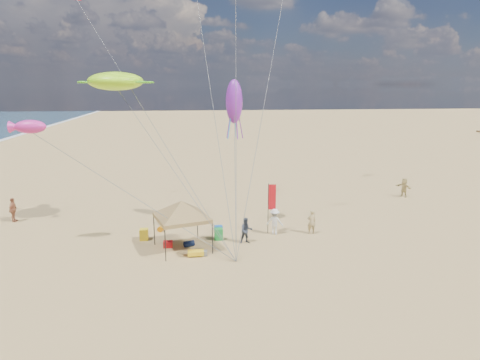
{
  "coord_description": "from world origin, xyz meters",
  "views": [
    {
      "loc": [
        -2.84,
        -21.11,
        9.4
      ],
      "look_at": [
        0.0,
        3.0,
        4.0
      ],
      "focal_mm": 32.22,
      "sensor_mm": 36.0,
      "label": 1
    }
  ],
  "objects_px": {
    "chair_green": "(219,234)",
    "person_near_c": "(275,222)",
    "person_far_c": "(404,187)",
    "person_near_b": "(246,231)",
    "person_near_a": "(311,222)",
    "feather_flag": "(271,200)",
    "cooler_red": "(168,244)",
    "person_far_a": "(13,210)",
    "cooler_blue": "(218,229)",
    "chair_yellow": "(144,234)",
    "canopy_tent": "(182,203)",
    "beach_cart": "(196,253)"
  },
  "relations": [
    {
      "from": "beach_cart",
      "to": "person_near_b",
      "type": "relative_size",
      "value": 0.57
    },
    {
      "from": "feather_flag",
      "to": "person_far_a",
      "type": "xyz_separation_m",
      "value": [
        -17.41,
        4.39,
        -1.33
      ]
    },
    {
      "from": "canopy_tent",
      "to": "feather_flag",
      "type": "relative_size",
      "value": 1.59
    },
    {
      "from": "cooler_red",
      "to": "person_near_a",
      "type": "bearing_deg",
      "value": 8.45
    },
    {
      "from": "chair_green",
      "to": "person_near_a",
      "type": "bearing_deg",
      "value": 3.61
    },
    {
      "from": "person_near_a",
      "to": "person_far_c",
      "type": "relative_size",
      "value": 0.97
    },
    {
      "from": "cooler_red",
      "to": "chair_yellow",
      "type": "height_order",
      "value": "chair_yellow"
    },
    {
      "from": "chair_green",
      "to": "chair_yellow",
      "type": "bearing_deg",
      "value": 174.07
    },
    {
      "from": "cooler_red",
      "to": "person_near_b",
      "type": "height_order",
      "value": "person_near_b"
    },
    {
      "from": "chair_green",
      "to": "person_near_b",
      "type": "distance_m",
      "value": 1.87
    },
    {
      "from": "person_near_c",
      "to": "person_far_a",
      "type": "distance_m",
      "value": 18.23
    },
    {
      "from": "canopy_tent",
      "to": "cooler_red",
      "type": "distance_m",
      "value": 2.79
    },
    {
      "from": "chair_green",
      "to": "person_near_c",
      "type": "height_order",
      "value": "person_near_c"
    },
    {
      "from": "feather_flag",
      "to": "chair_green",
      "type": "xyz_separation_m",
      "value": [
        -3.42,
        -0.81,
        -1.84
      ]
    },
    {
      "from": "feather_flag",
      "to": "beach_cart",
      "type": "xyz_separation_m",
      "value": [
        -4.87,
        -3.31,
        -1.99
      ]
    },
    {
      "from": "chair_green",
      "to": "person_near_b",
      "type": "xyz_separation_m",
      "value": [
        1.62,
        -0.82,
        0.45
      ]
    },
    {
      "from": "feather_flag",
      "to": "person_near_b",
      "type": "distance_m",
      "value": 2.79
    },
    {
      "from": "person_near_b",
      "to": "person_far_a",
      "type": "bearing_deg",
      "value": 150.53
    },
    {
      "from": "chair_green",
      "to": "person_near_a",
      "type": "distance_m",
      "value": 6.02
    },
    {
      "from": "feather_flag",
      "to": "beach_cart",
      "type": "distance_m",
      "value": 6.22
    },
    {
      "from": "cooler_blue",
      "to": "person_near_a",
      "type": "height_order",
      "value": "person_near_a"
    },
    {
      "from": "beach_cart",
      "to": "person_near_b",
      "type": "bearing_deg",
      "value": 28.77
    },
    {
      "from": "cooler_red",
      "to": "person_far_c",
      "type": "xyz_separation_m",
      "value": [
        19.5,
        9.52,
        0.63
      ]
    },
    {
      "from": "canopy_tent",
      "to": "person_far_a",
      "type": "height_order",
      "value": "canopy_tent"
    },
    {
      "from": "chair_yellow",
      "to": "person_near_c",
      "type": "distance_m",
      "value": 8.24
    },
    {
      "from": "canopy_tent",
      "to": "person_far_c",
      "type": "relative_size",
      "value": 3.18
    },
    {
      "from": "person_far_c",
      "to": "beach_cart",
      "type": "bearing_deg",
      "value": -85.62
    },
    {
      "from": "cooler_red",
      "to": "person_far_c",
      "type": "height_order",
      "value": "person_far_c"
    },
    {
      "from": "chair_green",
      "to": "person_near_c",
      "type": "bearing_deg",
      "value": 8.34
    },
    {
      "from": "chair_green",
      "to": "beach_cart",
      "type": "xyz_separation_m",
      "value": [
        -1.45,
        -2.51,
        -0.15
      ]
    },
    {
      "from": "cooler_blue",
      "to": "person_near_a",
      "type": "relative_size",
      "value": 0.34
    },
    {
      "from": "canopy_tent",
      "to": "feather_flag",
      "type": "xyz_separation_m",
      "value": [
        5.6,
        2.15,
        -0.62
      ]
    },
    {
      "from": "cooler_red",
      "to": "cooler_blue",
      "type": "relative_size",
      "value": 1.0
    },
    {
      "from": "canopy_tent",
      "to": "person_near_c",
      "type": "relative_size",
      "value": 3.1
    },
    {
      "from": "canopy_tent",
      "to": "person_far_c",
      "type": "height_order",
      "value": "canopy_tent"
    },
    {
      "from": "feather_flag",
      "to": "cooler_blue",
      "type": "distance_m",
      "value": 3.94
    },
    {
      "from": "cooler_red",
      "to": "chair_yellow",
      "type": "bearing_deg",
      "value": 136.59
    },
    {
      "from": "chair_green",
      "to": "person_far_c",
      "type": "relative_size",
      "value": 0.43
    },
    {
      "from": "canopy_tent",
      "to": "chair_green",
      "type": "bearing_deg",
      "value": 31.67
    },
    {
      "from": "canopy_tent",
      "to": "person_near_a",
      "type": "relative_size",
      "value": 3.27
    },
    {
      "from": "feather_flag",
      "to": "person_near_a",
      "type": "height_order",
      "value": "feather_flag"
    },
    {
      "from": "feather_flag",
      "to": "person_near_c",
      "type": "distance_m",
      "value": 1.39
    },
    {
      "from": "chair_green",
      "to": "person_far_c",
      "type": "height_order",
      "value": "person_far_c"
    },
    {
      "from": "canopy_tent",
      "to": "person_far_a",
      "type": "relative_size",
      "value": 3.04
    },
    {
      "from": "feather_flag",
      "to": "chair_yellow",
      "type": "bearing_deg",
      "value": -177.63
    },
    {
      "from": "feather_flag",
      "to": "person_near_b",
      "type": "bearing_deg",
      "value": -137.86
    },
    {
      "from": "chair_yellow",
      "to": "person_far_c",
      "type": "xyz_separation_m",
      "value": [
        21.02,
        8.07,
        0.47
      ]
    },
    {
      "from": "canopy_tent",
      "to": "person_near_a",
      "type": "bearing_deg",
      "value": 11.91
    },
    {
      "from": "person_far_a",
      "to": "person_far_c",
      "type": "height_order",
      "value": "person_far_a"
    },
    {
      "from": "canopy_tent",
      "to": "feather_flag",
      "type": "height_order",
      "value": "canopy_tent"
    }
  ]
}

